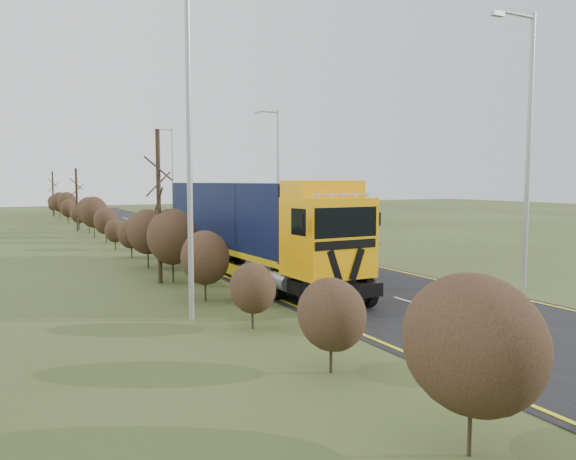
# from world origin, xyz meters

# --- Properties ---
(ground) EXTENTS (160.00, 160.00, 0.00)m
(ground) POSITION_xyz_m (0.00, 0.00, 0.00)
(ground) COLOR #36401B
(ground) RESTS_ON ground
(road) EXTENTS (8.00, 120.00, 0.02)m
(road) POSITION_xyz_m (0.00, 10.00, 0.01)
(road) COLOR black
(road) RESTS_ON ground
(layby) EXTENTS (6.00, 18.00, 0.02)m
(layby) POSITION_xyz_m (6.50, 20.00, 0.01)
(layby) COLOR #2C2927
(layby) RESTS_ON ground
(lane_markings) EXTENTS (7.52, 116.00, 0.01)m
(lane_markings) POSITION_xyz_m (0.00, 9.69, 0.03)
(lane_markings) COLOR yellow
(lane_markings) RESTS_ON road
(hedgerow) EXTENTS (2.24, 102.04, 6.05)m
(hedgerow) POSITION_xyz_m (-6.00, 7.89, 1.62)
(hedgerow) COLOR black
(hedgerow) RESTS_ON ground
(lorry) EXTENTS (2.84, 14.65, 4.06)m
(lorry) POSITION_xyz_m (-2.76, 3.36, 2.31)
(lorry) COLOR black
(lorry) RESTS_ON ground
(car_red_hatchback) EXTENTS (2.50, 4.04, 1.29)m
(car_red_hatchback) POSITION_xyz_m (5.98, 19.31, 0.64)
(car_red_hatchback) COLOR #971707
(car_red_hatchback) RESTS_ON ground
(car_blue_sedan) EXTENTS (2.00, 4.49, 1.43)m
(car_blue_sedan) POSITION_xyz_m (6.31, 25.92, 0.72)
(car_blue_sedan) COLOR #0A0D38
(car_blue_sedan) RESTS_ON ground
(streetlight_near) EXTENTS (2.12, 0.20, 10.03)m
(streetlight_near) POSITION_xyz_m (5.02, -3.56, 5.56)
(streetlight_near) COLOR #A1A3A6
(streetlight_near) RESTS_ON ground
(streetlight_mid) EXTENTS (1.93, 0.18, 9.06)m
(streetlight_mid) POSITION_xyz_m (5.69, 18.35, 4.99)
(streetlight_mid) COLOR #A1A3A6
(streetlight_mid) RESTS_ON ground
(streetlight_far) EXTENTS (2.12, 0.20, 10.02)m
(streetlight_far) POSITION_xyz_m (5.66, 45.69, 5.55)
(streetlight_far) COLOR #A1A3A6
(streetlight_far) RESTS_ON ground
(left_pole) EXTENTS (0.16, 0.16, 9.30)m
(left_pole) POSITION_xyz_m (-7.20, -2.28, 4.65)
(left_pole) COLOR #A1A3A6
(left_pole) RESTS_ON ground
(speed_sign) EXTENTS (0.68, 0.10, 2.48)m
(speed_sign) POSITION_xyz_m (4.20, 15.82, 1.75)
(speed_sign) COLOR #A1A3A6
(speed_sign) RESTS_ON ground
(warning_board) EXTENTS (0.77, 0.11, 2.03)m
(warning_board) POSITION_xyz_m (5.41, 26.58, 1.25)
(warning_board) COLOR #A1A3A6
(warning_board) RESTS_ON ground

